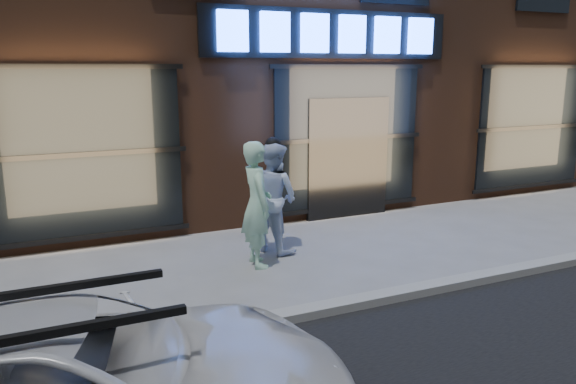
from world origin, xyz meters
name	(u,v)px	position (x,y,z in m)	size (l,w,h in m)	color
ground	(486,281)	(0.00, 0.00, 0.00)	(90.00, 90.00, 0.00)	slate
curb	(486,277)	(0.00, 0.00, 0.06)	(60.00, 0.25, 0.12)	gray
man_bowtie	(257,204)	(-2.73, 1.99, 0.96)	(0.70, 0.46, 1.92)	#AFE7C5
man_cap	(273,197)	(-2.22, 2.53, 0.91)	(0.88, 0.69, 1.81)	silver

